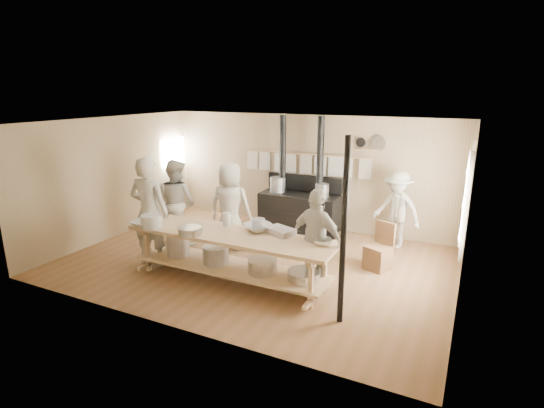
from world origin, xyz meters
name	(u,v)px	position (x,y,z in m)	size (l,w,h in m)	color
ground	(256,262)	(0.00, 0.00, 0.00)	(7.00, 7.00, 0.00)	brown
room_shell	(255,178)	(0.00, 0.00, 1.62)	(7.00, 7.00, 7.00)	tan
window_right	(468,198)	(3.47, 0.60, 1.50)	(0.09, 1.50, 1.65)	beige
left_opening	(173,152)	(-3.45, 2.00, 1.60)	(0.00, 0.90, 0.90)	white
stove	(299,208)	(-0.01, 2.12, 0.52)	(1.90, 0.75, 2.60)	black
towel_rail	(305,162)	(0.00, 2.40, 1.55)	(3.00, 0.04, 0.47)	tan
back_wall_shelf	(371,145)	(1.46, 2.43, 2.00)	(0.63, 0.14, 0.32)	tan
prep_table	(230,252)	(-0.01, -0.90, 0.52)	(3.60, 0.90, 0.85)	tan
support_post	(344,234)	(2.05, -1.35, 1.30)	(0.08, 0.08, 2.60)	black
cook_far_left	(149,211)	(-1.71, -0.90, 1.01)	(0.74, 0.48, 2.02)	beige
cook_left	(176,203)	(-1.93, 0.15, 0.90)	(0.87, 0.68, 1.79)	beige
cook_center	(230,206)	(-0.81, 0.43, 0.89)	(0.87, 0.56, 1.77)	beige
cook_right	(317,240)	(1.40, -0.56, 0.84)	(0.98, 0.41, 1.68)	beige
cook_by_window	(397,209)	(2.19, 1.95, 0.80)	(1.04, 0.60, 1.60)	beige
chair	(378,255)	(2.13, 0.71, 0.25)	(0.52, 0.52, 0.85)	brown
bowl_white_a	(144,223)	(-1.55, -1.23, 0.90)	(0.41, 0.41, 0.10)	silver
bowl_steel_a	(192,232)	(-0.52, -1.23, 0.90)	(0.34, 0.34, 0.10)	silver
bowl_white_b	(258,227)	(0.35, -0.57, 0.91)	(0.46, 0.46, 0.11)	silver
bowl_steel_b	(323,242)	(1.55, -0.73, 0.90)	(0.30, 0.30, 0.09)	silver
roasting_pan	(280,231)	(0.76, -0.57, 0.90)	(0.46, 0.31, 0.10)	#B2B2B7
mixing_bowl_large	(190,231)	(-0.57, -1.23, 0.91)	(0.39, 0.39, 0.12)	silver
bucket_galv	(258,225)	(0.36, -0.57, 0.95)	(0.22, 0.22, 0.21)	gray
deep_bowl_enamel	(151,221)	(-1.37, -1.23, 0.96)	(0.36, 0.36, 0.22)	silver
pitcher	(227,219)	(-0.27, -0.57, 0.96)	(0.15, 0.15, 0.23)	silver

